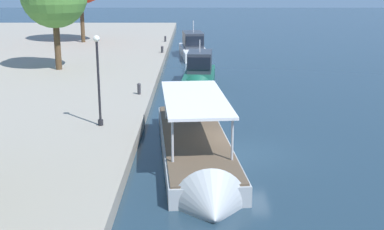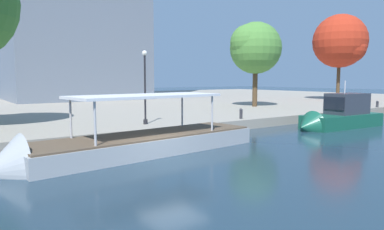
# 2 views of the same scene
# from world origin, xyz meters

# --- Properties ---
(ground_plane) EXTENTS (220.00, 220.00, 0.00)m
(ground_plane) POSITION_xyz_m (0.00, 0.00, 0.00)
(ground_plane) COLOR #1E3342
(dock_promenade) EXTENTS (120.00, 55.00, 0.67)m
(dock_promenade) POSITION_xyz_m (0.00, 32.53, 0.34)
(dock_promenade) COLOR gray
(dock_promenade) RESTS_ON ground_plane
(tour_boat_2) EXTENTS (12.97, 4.07, 3.96)m
(tour_boat_2) POSITION_xyz_m (-1.08, 2.16, 0.28)
(tour_boat_2) COLOR #9EA3A8
(tour_boat_2) RESTS_ON ground_plane
(motor_yacht_3) EXTENTS (7.80, 2.63, 4.13)m
(motor_yacht_3) POSITION_xyz_m (15.20, 1.87, 0.68)
(motor_yacht_3) COLOR #14513D
(motor_yacht_3) RESTS_ON ground_plane
(mooring_bollard_1) EXTENTS (0.24, 0.24, 0.74)m
(mooring_bollard_1) POSITION_xyz_m (9.44, 5.81, 1.07)
(mooring_bollard_1) COLOR #2D2D33
(mooring_bollard_1) RESTS_ON dock_promenade
(mooring_bollard_2) EXTENTS (0.26, 0.26, 0.66)m
(mooring_bollard_2) POSITION_xyz_m (27.55, 5.38, 1.03)
(mooring_bollard_2) COLOR #2D2D33
(mooring_bollard_2) RESTS_ON dock_promenade
(lamp_post) EXTENTS (0.32, 0.32, 4.57)m
(lamp_post) POSITION_xyz_m (2.46, 7.05, 3.11)
(lamp_post) COLOR black
(lamp_post) RESTS_ON dock_promenade
(tree_1) EXTENTS (7.02, 7.02, 11.31)m
(tree_1) POSITION_xyz_m (35.63, 14.75, 8.29)
(tree_1) COLOR #4C3823
(tree_1) RESTS_ON dock_promenade
(tree_2) EXTENTS (5.55, 5.21, 8.54)m
(tree_2) POSITION_xyz_m (18.34, 13.37, 6.77)
(tree_2) COLOR #4C3823
(tree_2) RESTS_ON dock_promenade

